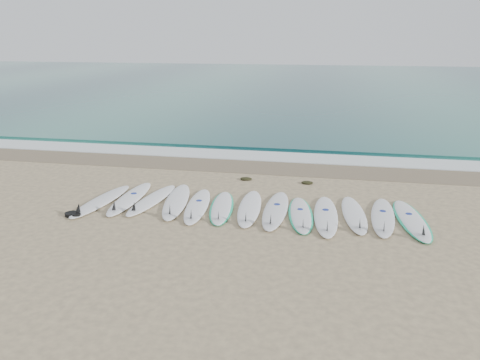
% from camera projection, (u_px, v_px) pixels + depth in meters
% --- Properties ---
extents(ground, '(120.00, 120.00, 0.00)m').
position_uv_depth(ground, '(249.00, 210.00, 12.02)').
color(ground, tan).
extents(ocean, '(120.00, 55.00, 0.03)m').
position_uv_depth(ocean, '(310.00, 84.00, 42.48)').
color(ocean, '#1F605B').
rests_on(ocean, ground).
extents(wet_sand_band, '(120.00, 1.80, 0.01)m').
position_uv_depth(wet_sand_band, '(269.00, 167.00, 15.86)').
color(wet_sand_band, '#71614B').
rests_on(wet_sand_band, ground).
extents(foam_band, '(120.00, 1.40, 0.04)m').
position_uv_depth(foam_band, '(274.00, 157.00, 17.17)').
color(foam_band, silver).
rests_on(foam_band, ground).
extents(wave_crest, '(120.00, 1.00, 0.10)m').
position_uv_depth(wave_crest, '(279.00, 147.00, 18.57)').
color(wave_crest, '#1F605B').
rests_on(wave_crest, ground).
extents(surfboard_0, '(0.85, 2.78, 0.35)m').
position_uv_depth(surfboard_0, '(100.00, 201.00, 12.47)').
color(surfboard_0, silver).
rests_on(surfboard_0, ground).
extents(surfboard_1, '(0.65, 2.82, 0.36)m').
position_uv_depth(surfboard_1, '(129.00, 199.00, 12.66)').
color(surfboard_1, white).
rests_on(surfboard_1, ground).
extents(surfboard_2, '(0.84, 2.67, 0.34)m').
position_uv_depth(surfboard_2, '(151.00, 200.00, 12.56)').
color(surfboard_2, white).
rests_on(surfboard_2, ground).
extents(surfboard_3, '(1.07, 2.93, 0.37)m').
position_uv_depth(surfboard_3, '(176.00, 201.00, 12.45)').
color(surfboard_3, white).
rests_on(surfboard_3, ground).
extents(surfboard_4, '(0.88, 2.73, 0.34)m').
position_uv_depth(surfboard_4, '(197.00, 206.00, 12.12)').
color(surfboard_4, white).
rests_on(surfboard_4, ground).
extents(surfboard_5, '(0.94, 2.54, 0.31)m').
position_uv_depth(surfboard_5, '(222.00, 207.00, 12.06)').
color(surfboard_5, white).
rests_on(surfboard_5, ground).
extents(surfboard_6, '(0.77, 2.76, 0.35)m').
position_uv_depth(surfboard_6, '(249.00, 208.00, 11.97)').
color(surfboard_6, white).
rests_on(surfboard_6, ground).
extents(surfboard_7, '(0.59, 2.84, 0.36)m').
position_uv_depth(surfboard_7, '(275.00, 210.00, 11.83)').
color(surfboard_7, silver).
rests_on(surfboard_7, ground).
extents(surfboard_8, '(0.90, 2.56, 0.32)m').
position_uv_depth(surfboard_8, '(301.00, 215.00, 11.59)').
color(surfboard_8, silver).
rests_on(surfboard_8, ground).
extents(surfboard_9, '(0.70, 2.83, 0.36)m').
position_uv_depth(surfboard_9, '(326.00, 216.00, 11.45)').
color(surfboard_9, white).
rests_on(surfboard_9, ground).
extents(surfboard_10, '(0.78, 2.66, 0.34)m').
position_uv_depth(surfboard_10, '(354.00, 215.00, 11.55)').
color(surfboard_10, white).
rests_on(surfboard_10, ground).
extents(surfboard_11, '(0.77, 2.74, 0.35)m').
position_uv_depth(surfboard_11, '(383.00, 217.00, 11.39)').
color(surfboard_11, silver).
rests_on(surfboard_11, ground).
extents(surfboard_12, '(0.92, 2.80, 0.35)m').
position_uv_depth(surfboard_12, '(412.00, 220.00, 11.24)').
color(surfboard_12, silver).
rests_on(surfboard_12, ground).
extents(seaweed_near, '(0.37, 0.29, 0.07)m').
position_uv_depth(seaweed_near, '(246.00, 179.00, 14.51)').
color(seaweed_near, black).
rests_on(seaweed_near, ground).
extents(seaweed_far, '(0.35, 0.28, 0.07)m').
position_uv_depth(seaweed_far, '(307.00, 183.00, 14.14)').
color(seaweed_far, black).
rests_on(seaweed_far, ground).
extents(leash_coil, '(0.46, 0.36, 0.11)m').
position_uv_depth(leash_coil, '(73.00, 214.00, 11.60)').
color(leash_coil, black).
rests_on(leash_coil, ground).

